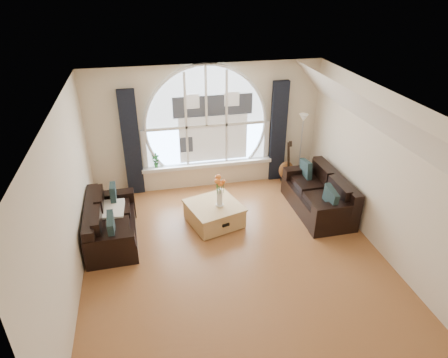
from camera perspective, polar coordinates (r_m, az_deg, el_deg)
ground at (r=6.91m, az=1.58°, el=-11.19°), size 5.00×5.50×0.01m
ceiling at (r=5.60m, az=1.95°, el=10.69°), size 5.00×5.50×0.01m
wall_back at (r=8.59m, az=-2.59°, el=7.48°), size 5.00×0.01×2.70m
wall_front at (r=4.10m, az=11.38°, el=-20.28°), size 5.00×0.01×2.70m
wall_left at (r=6.13m, az=-21.68°, el=-3.70°), size 0.01×5.50×2.70m
wall_right at (r=7.10m, az=21.75°, el=0.76°), size 0.01×5.50×2.70m
attic_slope at (r=6.57m, az=21.07°, el=8.28°), size 0.92×5.50×0.72m
arched_window at (r=8.47m, az=-2.59°, el=9.15°), size 2.60×0.06×2.15m
window_sill at (r=8.83m, az=-2.36°, el=2.15°), size 2.90×0.22×0.08m
window_frame at (r=8.44m, az=-2.56°, el=9.08°), size 2.76×0.08×2.15m
neighbor_house at (r=8.52m, az=-1.55°, el=8.40°), size 1.70×0.02×1.50m
curtain_left at (r=8.46m, az=-13.19°, el=4.95°), size 0.35×0.12×2.30m
curtain_right at (r=8.94m, az=7.81°, el=6.70°), size 0.35×0.12×2.30m
sofa_left at (r=7.37m, az=-15.95°, el=-5.75°), size 0.88×1.68×0.74m
sofa_right at (r=8.12m, az=13.43°, el=-2.04°), size 0.92×1.79×0.79m
coffee_chest at (r=7.61m, az=-1.43°, el=-4.92°), size 1.17×1.17×0.46m
throw_blanket at (r=7.48m, az=-16.31°, el=-4.36°), size 0.57×0.57×0.10m
vase_flowers at (r=7.28m, az=-0.65°, el=-1.22°), size 0.24×0.24×0.70m
floor_lamp at (r=9.07m, az=10.98°, el=4.36°), size 0.24×0.24×1.60m
guitar at (r=9.03m, az=9.08°, el=2.55°), size 0.36×0.24×1.06m
potted_plant at (r=8.65m, az=-9.84°, el=2.64°), size 0.19×0.15×0.33m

